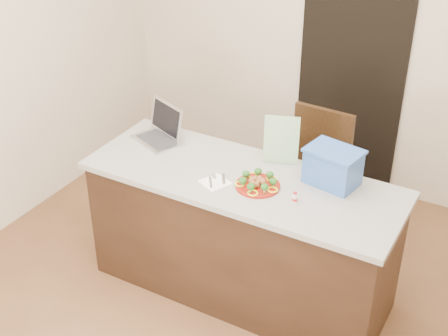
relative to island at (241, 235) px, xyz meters
The scene contains 16 objects.
ground 0.53m from the island, 90.00° to the right, with size 4.00×4.00×0.00m, color brown.
room_shell 1.18m from the island, 90.00° to the right, with size 4.00×4.00×4.00m.
doorway 1.81m from the island, 86.69° to the left, with size 0.90×0.02×2.00m, color black.
island is the anchor object (origin of this frame).
plate 0.49m from the island, 22.83° to the right, with size 0.28×0.28×0.02m.
meatballs 0.52m from the island, 22.76° to the right, with size 0.11×0.11×0.04m.
broccoli 0.53m from the island, 22.83° to the right, with size 0.23×0.23×0.04m.
pepper_rings 0.50m from the island, 22.83° to the right, with size 0.27×0.27×0.01m.
napkin 0.50m from the island, 128.17° to the right, with size 0.16×0.16×0.01m, color white.
fork 0.50m from the island, 135.04° to the right, with size 0.09×0.16×0.00m.
knife 0.50m from the island, 117.22° to the right, with size 0.08×0.21×0.01m.
yogurt_bottle 0.64m from the island, 14.32° to the right, with size 0.03×0.03×0.07m.
laptop 0.93m from the island, 165.83° to the left, with size 0.40×0.38×0.24m.
leaflet 0.70m from the island, 66.10° to the left, with size 0.23×0.00×0.33m, color silver.
blue_box 0.80m from the island, 21.89° to the left, with size 0.37×0.29×0.24m.
chair 0.86m from the island, 77.78° to the left, with size 0.49×0.49×1.05m.
Camera 1 is at (1.55, -2.74, 2.99)m, focal length 50.00 mm.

